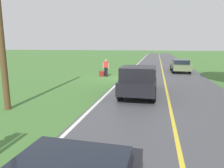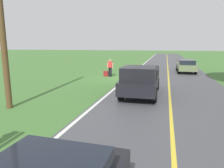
{
  "view_description": "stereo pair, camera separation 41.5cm",
  "coord_description": "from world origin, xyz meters",
  "px_view_note": "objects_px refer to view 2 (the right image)",
  "views": [
    {
      "loc": [
        -3.85,
        18.33,
        3.01
      ],
      "look_at": [
        -1.74,
        8.62,
        1.11
      ],
      "focal_mm": 32.75,
      "sensor_mm": 36.0,
      "label": 1
    },
    {
      "loc": [
        -4.26,
        18.23,
        3.01
      ],
      "look_at": [
        -1.74,
        8.62,
        1.11
      ],
      "focal_mm": 32.75,
      "sensor_mm": 36.0,
      "label": 2
    }
  ],
  "objects_px": {
    "suitcase_carried": "(106,74)",
    "utility_pole_roadside": "(0,12)",
    "pickup_truck_passing": "(141,79)",
    "hitchhiker_walking": "(110,66)",
    "sedan_near_oncoming": "(186,66)"
  },
  "relations": [
    {
      "from": "hitchhiker_walking",
      "to": "pickup_truck_passing",
      "type": "relative_size",
      "value": 0.32
    },
    {
      "from": "suitcase_carried",
      "to": "utility_pole_roadside",
      "type": "distance_m",
      "value": 11.91
    },
    {
      "from": "hitchhiker_walking",
      "to": "sedan_near_oncoming",
      "type": "relative_size",
      "value": 0.39
    },
    {
      "from": "suitcase_carried",
      "to": "pickup_truck_passing",
      "type": "distance_m",
      "value": 7.99
    },
    {
      "from": "pickup_truck_passing",
      "to": "suitcase_carried",
      "type": "bearing_deg",
      "value": -58.32
    },
    {
      "from": "suitcase_carried",
      "to": "utility_pole_roadside",
      "type": "bearing_deg",
      "value": -6.5
    },
    {
      "from": "hitchhiker_walking",
      "to": "suitcase_carried",
      "type": "bearing_deg",
      "value": 8.77
    },
    {
      "from": "suitcase_carried",
      "to": "pickup_truck_passing",
      "type": "height_order",
      "value": "pickup_truck_passing"
    },
    {
      "from": "hitchhiker_walking",
      "to": "pickup_truck_passing",
      "type": "xyz_separation_m",
      "value": [
        -3.76,
        6.83,
        -0.01
      ]
    },
    {
      "from": "utility_pole_roadside",
      "to": "pickup_truck_passing",
      "type": "bearing_deg",
      "value": -144.01
    },
    {
      "from": "pickup_truck_passing",
      "to": "utility_pole_roadside",
      "type": "distance_m",
      "value": 8.03
    },
    {
      "from": "hitchhiker_walking",
      "to": "suitcase_carried",
      "type": "distance_m",
      "value": 0.84
    },
    {
      "from": "pickup_truck_passing",
      "to": "hitchhiker_walking",
      "type": "bearing_deg",
      "value": -61.21
    },
    {
      "from": "hitchhiker_walking",
      "to": "utility_pole_roadside",
      "type": "relative_size",
      "value": 0.19
    },
    {
      "from": "hitchhiker_walking",
      "to": "sedan_near_oncoming",
      "type": "bearing_deg",
      "value": -145.61
    }
  ]
}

